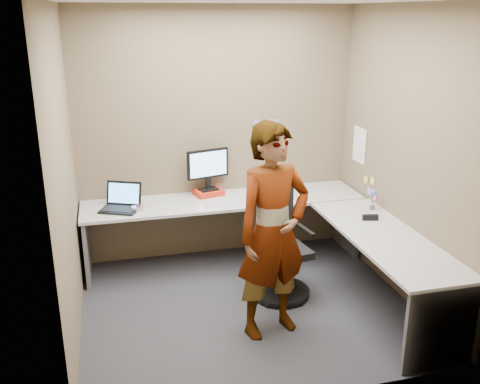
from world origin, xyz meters
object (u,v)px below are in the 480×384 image
object	(u,v)px
office_chair	(278,252)
person	(273,232)
monitor	(208,166)
desk	(280,228)

from	to	relation	value
office_chair	person	size ratio (longest dim) A/B	0.58
person	office_chair	bearing A→B (deg)	51.58
monitor	office_chair	xyz separation A→B (m)	(0.49, -0.98, -0.62)
office_chair	person	xyz separation A→B (m)	(-0.25, -0.60, 0.48)
monitor	person	size ratio (longest dim) A/B	0.25
office_chair	person	distance (m)	0.81
monitor	person	distance (m)	1.60
desk	office_chair	size ratio (longest dim) A/B	2.81
office_chair	person	world-z (taller)	person
person	desk	bearing A→B (deg)	51.81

